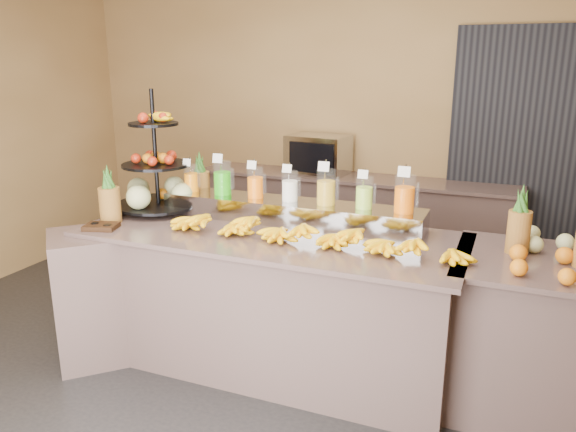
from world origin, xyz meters
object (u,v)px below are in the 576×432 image
Objects in this scene: banana_heap at (306,230)px; fruit_stand at (162,181)px; oven_warmer at (318,155)px; pitcher_tray at (290,211)px; right_fruit_pile at (547,251)px; condiment_caddy at (101,227)px.

banana_heap is 1.27m from fruit_stand.
oven_warmer reaches higher than banana_heap.
banana_heap is 2.14m from oven_warmer.
oven_warmer is at bearing 102.82° from pitcher_tray.
condiment_caddy is at bearing -172.04° from right_fruit_pile.
right_fruit_pile is 0.84× the size of oven_warmer.
pitcher_tray is 3.88× the size of right_fruit_pile.
fruit_stand is at bearing 167.33° from banana_heap.
fruit_stand reaches higher than oven_warmer.
oven_warmer reaches higher than pitcher_tray.
banana_heap is at bearing -15.77° from fruit_stand.
right_fruit_pile reaches higher than pitcher_tray.
banana_heap is 1.36m from right_fruit_pile.
banana_heap reaches higher than pitcher_tray.
fruit_stand reaches higher than banana_heap.
condiment_caddy is (-0.12, -0.54, -0.21)m from fruit_stand.
banana_heap is at bearing -66.61° from oven_warmer.
pitcher_tray is 2.09× the size of fruit_stand.
fruit_stand is at bearing -102.73° from oven_warmer.
fruit_stand is 1.86m from oven_warmer.
right_fruit_pile is at bearing -8.78° from pitcher_tray.
right_fruit_pile is (2.71, 0.38, 0.06)m from condiment_caddy.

